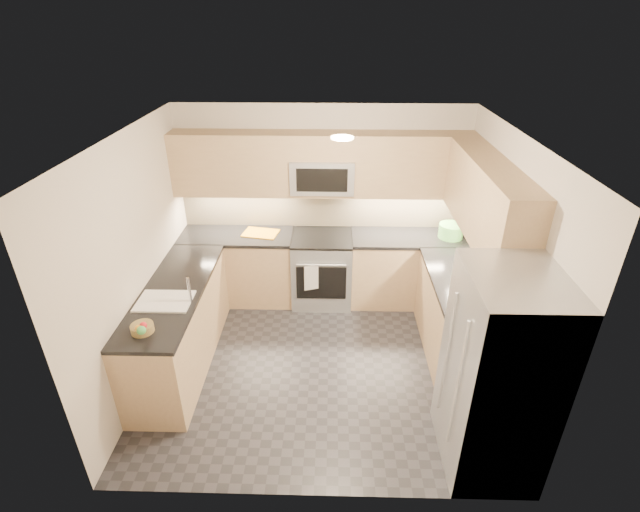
# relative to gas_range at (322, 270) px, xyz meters

# --- Properties ---
(floor) EXTENTS (3.60, 3.20, 0.00)m
(floor) POSITION_rel_gas_range_xyz_m (0.00, -1.28, -0.46)
(floor) COLOR #232227
(floor) RESTS_ON ground
(ceiling) EXTENTS (3.60, 3.20, 0.02)m
(ceiling) POSITION_rel_gas_range_xyz_m (0.00, -1.28, 2.04)
(ceiling) COLOR beige
(ceiling) RESTS_ON wall_back
(wall_back) EXTENTS (3.60, 0.02, 2.50)m
(wall_back) POSITION_rel_gas_range_xyz_m (0.00, 0.32, 0.79)
(wall_back) COLOR beige
(wall_back) RESTS_ON floor
(wall_front) EXTENTS (3.60, 0.02, 2.50)m
(wall_front) POSITION_rel_gas_range_xyz_m (0.00, -2.88, 0.79)
(wall_front) COLOR beige
(wall_front) RESTS_ON floor
(wall_left) EXTENTS (0.02, 3.20, 2.50)m
(wall_left) POSITION_rel_gas_range_xyz_m (-1.80, -1.28, 0.79)
(wall_left) COLOR beige
(wall_left) RESTS_ON floor
(wall_right) EXTENTS (0.02, 3.20, 2.50)m
(wall_right) POSITION_rel_gas_range_xyz_m (1.80, -1.28, 0.79)
(wall_right) COLOR beige
(wall_right) RESTS_ON floor
(base_cab_back_left) EXTENTS (1.42, 0.60, 0.90)m
(base_cab_back_left) POSITION_rel_gas_range_xyz_m (-1.09, 0.02, -0.01)
(base_cab_back_left) COLOR tan
(base_cab_back_left) RESTS_ON floor
(base_cab_back_right) EXTENTS (1.42, 0.60, 0.90)m
(base_cab_back_right) POSITION_rel_gas_range_xyz_m (1.09, 0.02, -0.01)
(base_cab_back_right) COLOR tan
(base_cab_back_right) RESTS_ON floor
(base_cab_right) EXTENTS (0.60, 1.70, 0.90)m
(base_cab_right) POSITION_rel_gas_range_xyz_m (1.50, -1.12, -0.01)
(base_cab_right) COLOR tan
(base_cab_right) RESTS_ON floor
(base_cab_peninsula) EXTENTS (0.60, 2.00, 0.90)m
(base_cab_peninsula) POSITION_rel_gas_range_xyz_m (-1.50, -1.28, -0.01)
(base_cab_peninsula) COLOR tan
(base_cab_peninsula) RESTS_ON floor
(countertop_back_left) EXTENTS (1.42, 0.63, 0.04)m
(countertop_back_left) POSITION_rel_gas_range_xyz_m (-1.09, 0.02, 0.47)
(countertop_back_left) COLOR black
(countertop_back_left) RESTS_ON base_cab_back_left
(countertop_back_right) EXTENTS (1.42, 0.63, 0.04)m
(countertop_back_right) POSITION_rel_gas_range_xyz_m (1.09, 0.02, 0.47)
(countertop_back_right) COLOR black
(countertop_back_right) RESTS_ON base_cab_back_right
(countertop_right) EXTENTS (0.63, 1.70, 0.04)m
(countertop_right) POSITION_rel_gas_range_xyz_m (1.50, -1.12, 0.47)
(countertop_right) COLOR black
(countertop_right) RESTS_ON base_cab_right
(countertop_peninsula) EXTENTS (0.63, 2.00, 0.04)m
(countertop_peninsula) POSITION_rel_gas_range_xyz_m (-1.50, -1.28, 0.47)
(countertop_peninsula) COLOR black
(countertop_peninsula) RESTS_ON base_cab_peninsula
(upper_cab_back) EXTENTS (3.60, 0.35, 0.75)m
(upper_cab_back) POSITION_rel_gas_range_xyz_m (0.00, 0.15, 1.37)
(upper_cab_back) COLOR tan
(upper_cab_back) RESTS_ON wall_back
(upper_cab_right) EXTENTS (0.35, 1.95, 0.75)m
(upper_cab_right) POSITION_rel_gas_range_xyz_m (1.62, -1.00, 1.37)
(upper_cab_right) COLOR tan
(upper_cab_right) RESTS_ON wall_right
(backsplash_back) EXTENTS (3.60, 0.01, 0.51)m
(backsplash_back) POSITION_rel_gas_range_xyz_m (0.00, 0.32, 0.74)
(backsplash_back) COLOR tan
(backsplash_back) RESTS_ON wall_back
(backsplash_right) EXTENTS (0.01, 2.30, 0.51)m
(backsplash_right) POSITION_rel_gas_range_xyz_m (1.80, -0.82, 0.74)
(backsplash_right) COLOR tan
(backsplash_right) RESTS_ON wall_right
(gas_range) EXTENTS (0.76, 0.65, 0.91)m
(gas_range) POSITION_rel_gas_range_xyz_m (0.00, 0.00, 0.00)
(gas_range) COLOR #9CA0A4
(gas_range) RESTS_ON floor
(range_cooktop) EXTENTS (0.76, 0.65, 0.03)m
(range_cooktop) POSITION_rel_gas_range_xyz_m (0.00, 0.00, 0.46)
(range_cooktop) COLOR black
(range_cooktop) RESTS_ON gas_range
(oven_door_glass) EXTENTS (0.62, 0.02, 0.45)m
(oven_door_glass) POSITION_rel_gas_range_xyz_m (0.00, -0.33, -0.01)
(oven_door_glass) COLOR black
(oven_door_glass) RESTS_ON gas_range
(oven_handle) EXTENTS (0.60, 0.02, 0.02)m
(oven_handle) POSITION_rel_gas_range_xyz_m (0.00, -0.35, 0.26)
(oven_handle) COLOR #B2B5BA
(oven_handle) RESTS_ON gas_range
(microwave) EXTENTS (0.76, 0.40, 0.40)m
(microwave) POSITION_rel_gas_range_xyz_m (0.00, 0.12, 1.24)
(microwave) COLOR #A5A6AD
(microwave) RESTS_ON upper_cab_back
(microwave_door) EXTENTS (0.60, 0.01, 0.28)m
(microwave_door) POSITION_rel_gas_range_xyz_m (0.00, -0.08, 1.24)
(microwave_door) COLOR black
(microwave_door) RESTS_ON microwave
(refrigerator) EXTENTS (0.70, 0.90, 1.80)m
(refrigerator) POSITION_rel_gas_range_xyz_m (1.45, -2.43, 0.45)
(refrigerator) COLOR #A6A9AE
(refrigerator) RESTS_ON floor
(fridge_handle_left) EXTENTS (0.02, 0.02, 1.20)m
(fridge_handle_left) POSITION_rel_gas_range_xyz_m (1.08, -2.61, 0.49)
(fridge_handle_left) COLOR #B2B5BA
(fridge_handle_left) RESTS_ON refrigerator
(fridge_handle_right) EXTENTS (0.02, 0.02, 1.20)m
(fridge_handle_right) POSITION_rel_gas_range_xyz_m (1.08, -2.25, 0.49)
(fridge_handle_right) COLOR #B2B5BA
(fridge_handle_right) RESTS_ON refrigerator
(sink_basin) EXTENTS (0.52, 0.38, 0.16)m
(sink_basin) POSITION_rel_gas_range_xyz_m (-1.50, -1.53, 0.42)
(sink_basin) COLOR white
(sink_basin) RESTS_ON base_cab_peninsula
(faucet) EXTENTS (0.03, 0.03, 0.28)m
(faucet) POSITION_rel_gas_range_xyz_m (-1.24, -1.53, 0.62)
(faucet) COLOR silver
(faucet) RESTS_ON countertop_peninsula
(utensil_bowl) EXTENTS (0.38, 0.38, 0.17)m
(utensil_bowl) POSITION_rel_gas_range_xyz_m (1.61, 0.01, 0.57)
(utensil_bowl) COLOR #56AA49
(utensil_bowl) RESTS_ON countertop_back_right
(cutting_board) EXTENTS (0.48, 0.38, 0.01)m
(cutting_board) POSITION_rel_gas_range_xyz_m (-0.78, 0.06, 0.49)
(cutting_board) COLOR #C58312
(cutting_board) RESTS_ON countertop_back_left
(fruit_basket) EXTENTS (0.24, 0.24, 0.07)m
(fruit_basket) POSITION_rel_gas_range_xyz_m (-1.54, -2.00, 0.52)
(fruit_basket) COLOR olive
(fruit_basket) RESTS_ON countertop_peninsula
(fruit_apple) EXTENTS (0.06, 0.06, 0.06)m
(fruit_apple) POSITION_rel_gas_range_xyz_m (-1.50, -2.06, 0.60)
(fruit_apple) COLOR red
(fruit_apple) RESTS_ON fruit_basket
(fruit_pear) EXTENTS (0.08, 0.08, 0.08)m
(fruit_pear) POSITION_rel_gas_range_xyz_m (-1.49, -2.13, 0.60)
(fruit_pear) COLOR #45A24E
(fruit_pear) RESTS_ON fruit_basket
(dish_towel_check) EXTENTS (0.17, 0.07, 0.33)m
(dish_towel_check) POSITION_rel_gas_range_xyz_m (-0.12, -0.37, 0.10)
(dish_towel_check) COLOR silver
(dish_towel_check) RESTS_ON oven_handle
(fruit_orange) EXTENTS (0.06, 0.06, 0.06)m
(fruit_orange) POSITION_rel_gas_range_xyz_m (-1.53, -2.10, 0.60)
(fruit_orange) COLOR orange
(fruit_orange) RESTS_ON fruit_basket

